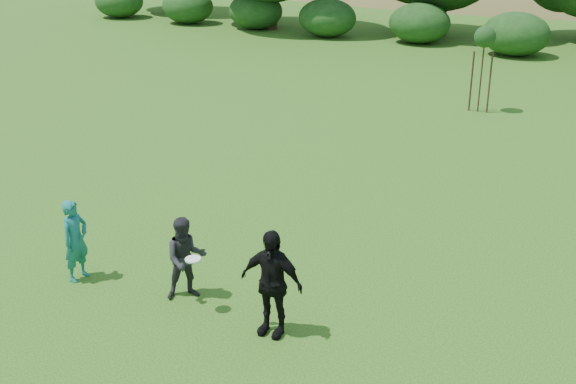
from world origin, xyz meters
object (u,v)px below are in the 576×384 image
at_px(player_teal, 76,240).
at_px(player_black, 271,283).
at_px(player_grey, 186,258).
at_px(sapling, 485,39).

relative_size(player_teal, player_black, 0.86).
xyz_separation_m(player_grey, player_black, (1.88, -0.36, 0.16)).
relative_size(player_teal, sapling, 0.55).
distance_m(player_grey, sapling, 14.90).
xyz_separation_m(player_grey, sapling, (1.85, 14.69, 1.66)).
bearing_deg(player_grey, player_black, -52.59).
bearing_deg(player_teal, sapling, -12.40).
height_order(player_teal, player_grey, player_teal).
height_order(player_grey, sapling, sapling).
relative_size(player_grey, player_black, 0.83).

